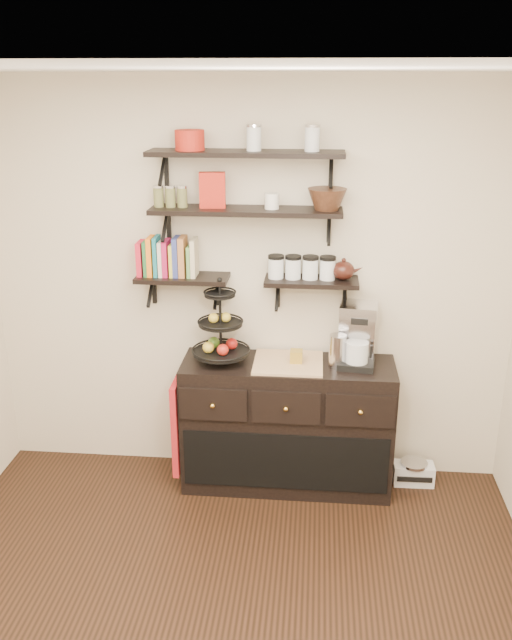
% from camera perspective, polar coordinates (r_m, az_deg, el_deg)
% --- Properties ---
extents(ceiling, '(3.50, 3.50, 0.02)m').
position_cam_1_polar(ceiling, '(2.59, -4.98, 20.27)').
color(ceiling, white).
rests_on(ceiling, back_wall).
extents(back_wall, '(3.50, 0.02, 2.70)m').
position_cam_1_polar(back_wall, '(4.53, -0.64, 2.84)').
color(back_wall, beige).
rests_on(back_wall, ground).
extents(shelf_top, '(1.20, 0.27, 0.23)m').
position_cam_1_polar(shelf_top, '(4.22, -0.87, 13.82)').
color(shelf_top, black).
rests_on(shelf_top, back_wall).
extents(shelf_mid, '(1.20, 0.27, 0.23)m').
position_cam_1_polar(shelf_mid, '(4.27, -0.85, 9.15)').
color(shelf_mid, black).
rests_on(shelf_mid, back_wall).
extents(shelf_low_left, '(0.60, 0.25, 0.23)m').
position_cam_1_polar(shelf_low_left, '(4.46, -6.19, 3.48)').
color(shelf_low_left, black).
rests_on(shelf_low_left, back_wall).
extents(shelf_low_right, '(0.60, 0.25, 0.23)m').
position_cam_1_polar(shelf_low_right, '(4.37, 4.69, 3.20)').
color(shelf_low_right, black).
rests_on(shelf_low_right, back_wall).
extents(cookbooks, '(0.40, 0.15, 0.26)m').
position_cam_1_polar(cookbooks, '(4.43, -7.10, 5.20)').
color(cookbooks, red).
rests_on(cookbooks, shelf_low_left).
extents(glass_canisters, '(0.43, 0.10, 0.13)m').
position_cam_1_polar(glass_canisters, '(4.35, 3.87, 4.32)').
color(glass_canisters, silver).
rests_on(glass_canisters, shelf_low_right).
extents(sideboard, '(1.40, 0.50, 0.92)m').
position_cam_1_polar(sideboard, '(4.64, 2.64, -8.77)').
color(sideboard, black).
rests_on(sideboard, floor).
extents(fruit_stand, '(0.37, 0.37, 0.55)m').
position_cam_1_polar(fruit_stand, '(4.42, -2.94, -1.21)').
color(fruit_stand, black).
rests_on(fruit_stand, sideboard).
extents(candle, '(0.08, 0.08, 0.08)m').
position_cam_1_polar(candle, '(4.42, 3.41, -3.06)').
color(candle, olive).
rests_on(candle, sideboard).
extents(coffee_maker, '(0.26, 0.25, 0.43)m').
position_cam_1_polar(coffee_maker, '(4.40, 8.52, -1.31)').
color(coffee_maker, black).
rests_on(coffee_maker, sideboard).
extents(thermal_carafe, '(0.11, 0.11, 0.22)m').
position_cam_1_polar(thermal_carafe, '(4.38, 6.88, -2.62)').
color(thermal_carafe, silver).
rests_on(thermal_carafe, sideboard).
extents(apron, '(0.04, 0.28, 0.65)m').
position_cam_1_polar(apron, '(4.63, -6.58, -8.75)').
color(apron, maroon).
rests_on(apron, sideboard).
extents(radio, '(0.28, 0.19, 0.17)m').
position_cam_1_polar(radio, '(4.94, 13.11, -12.41)').
color(radio, silver).
rests_on(radio, floor).
extents(recipe_box, '(0.16, 0.07, 0.22)m').
position_cam_1_polar(recipe_box, '(4.27, -3.69, 10.86)').
color(recipe_box, '#AC2013').
rests_on(recipe_box, shelf_mid).
extents(walnut_bowl, '(0.24, 0.24, 0.13)m').
position_cam_1_polar(walnut_bowl, '(4.23, 6.00, 10.09)').
color(walnut_bowl, black).
rests_on(walnut_bowl, shelf_mid).
extents(ramekins, '(0.09, 0.09, 0.10)m').
position_cam_1_polar(ramekins, '(4.24, 1.35, 9.98)').
color(ramekins, white).
rests_on(ramekins, shelf_mid).
extents(teapot, '(0.21, 0.17, 0.14)m').
position_cam_1_polar(teapot, '(4.35, 7.37, 4.29)').
color(teapot, black).
rests_on(teapot, shelf_low_right).
extents(red_pot, '(0.18, 0.18, 0.12)m').
position_cam_1_polar(red_pot, '(4.26, -5.60, 14.85)').
color(red_pot, '#AC2013').
rests_on(red_pot, shelf_top).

